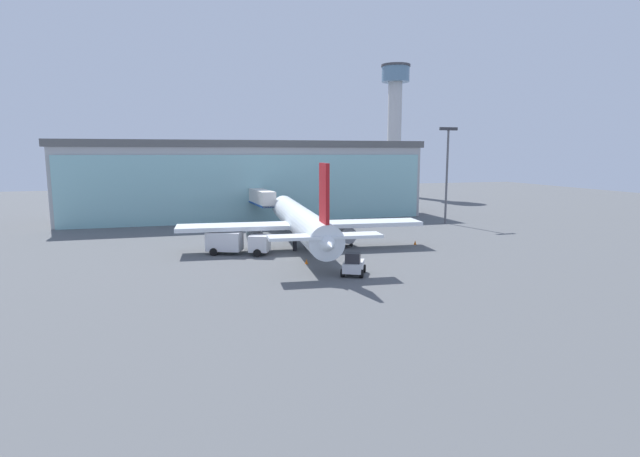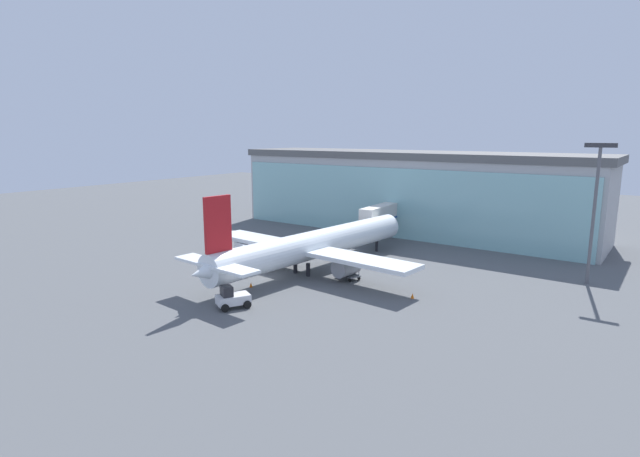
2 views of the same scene
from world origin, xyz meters
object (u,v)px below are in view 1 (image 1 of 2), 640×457
object	(u,v)px
airplane	(301,222)
pushback_tug	(353,265)
control_tower	(395,115)
jet_bridge	(260,198)
apron_light_mast	(447,166)
baggage_cart	(342,242)
safety_cone_wingtip	(415,243)
catering_truck	(236,242)
safety_cone_nose	(307,261)

from	to	relation	value
airplane	pushback_tug	size ratio (longest dim) A/B	9.97
control_tower	pushback_tug	world-z (taller)	control_tower
jet_bridge	pushback_tug	world-z (taller)	jet_bridge
control_tower	jet_bridge	bearing A→B (deg)	-134.25
control_tower	apron_light_mast	distance (m)	58.19
baggage_cart	safety_cone_wingtip	bearing A→B (deg)	2.77
jet_bridge	airplane	size ratio (longest dim) A/B	0.33
jet_bridge	safety_cone_wingtip	bearing A→B (deg)	-148.82
jet_bridge	baggage_cart	world-z (taller)	jet_bridge
airplane	catering_truck	xyz separation A→B (m)	(-8.39, -1.94, -1.83)
apron_light_mast	catering_truck	bearing A→B (deg)	-156.96
apron_light_mast	safety_cone_nose	bearing A→B (deg)	-142.95
apron_light_mast	pushback_tug	world-z (taller)	apron_light_mast
apron_light_mast	safety_cone_nose	distance (m)	39.69
pushback_tug	safety_cone_nose	distance (m)	6.82
pushback_tug	safety_cone_nose	world-z (taller)	pushback_tug
safety_cone_nose	airplane	bearing A→B (deg)	78.98
pushback_tug	safety_cone_wingtip	xyz separation A→B (m)	(13.46, 12.86, -0.70)
control_tower	safety_cone_wingtip	distance (m)	80.17
control_tower	safety_cone_nose	bearing A→B (deg)	-121.04
apron_light_mast	airplane	size ratio (longest dim) A/B	0.43
safety_cone_wingtip	baggage_cart	bearing A→B (deg)	166.78
catering_truck	safety_cone_wingtip	distance (m)	23.15
pushback_tug	control_tower	bearing A→B (deg)	0.37
safety_cone_nose	safety_cone_wingtip	bearing A→B (deg)	22.39
baggage_cart	airplane	bearing A→B (deg)	-167.21
control_tower	catering_truck	bearing A→B (deg)	-127.17
airplane	pushback_tug	xyz separation A→B (m)	(1.26, -15.35, -2.32)
jet_bridge	apron_light_mast	xyz separation A→B (m)	(30.30, -6.98, 5.18)
safety_cone_nose	baggage_cart	bearing A→B (deg)	51.12
apron_light_mast	jet_bridge	bearing A→B (deg)	167.02
safety_cone_nose	safety_cone_wingtip	distance (m)	17.88
control_tower	pushback_tug	bearing A→B (deg)	-117.56
safety_cone_nose	jet_bridge	bearing A→B (deg)	89.09
control_tower	safety_cone_wingtip	world-z (taller)	control_tower
control_tower	baggage_cart	size ratio (longest dim) A/B	11.33
pushback_tug	jet_bridge	bearing A→B (deg)	32.01
catering_truck	safety_cone_nose	size ratio (longest dim) A/B	13.75
airplane	safety_cone_wingtip	distance (m)	15.23
control_tower	catering_truck	xyz separation A→B (m)	(-53.40, -70.43, -20.56)
safety_cone_nose	catering_truck	bearing A→B (deg)	131.81
control_tower	apron_light_mast	bearing A→B (deg)	-106.39
pushback_tug	safety_cone_nose	xyz separation A→B (m)	(-3.07, 6.05, -0.70)
pushback_tug	safety_cone_nose	bearing A→B (deg)	54.86
control_tower	safety_cone_nose	xyz separation A→B (m)	(-46.82, -77.79, -21.76)
apron_light_mast	safety_cone_wingtip	bearing A→B (deg)	-130.93
airplane	safety_cone_wingtip	size ratio (longest dim) A/B	66.92
jet_bridge	safety_cone_nose	world-z (taller)	jet_bridge
apron_light_mast	baggage_cart	world-z (taller)	apron_light_mast
jet_bridge	apron_light_mast	world-z (taller)	apron_light_mast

